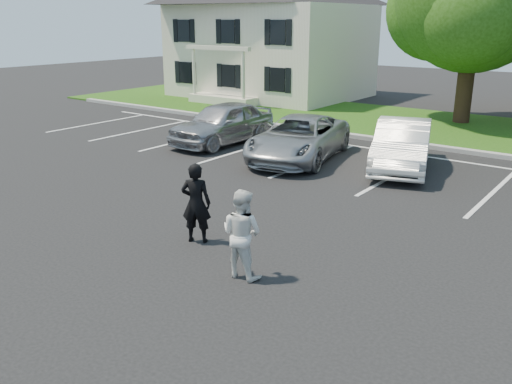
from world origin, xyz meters
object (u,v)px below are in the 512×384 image
Objects in this scene: man_white_shirt at (242,233)px; car_silver_minivan at (299,138)px; car_white_sedan at (402,145)px; house at (271,30)px; man_black_suit at (196,203)px; car_silver_west at (223,123)px.

man_white_shirt is 0.32× the size of car_silver_minivan.
car_white_sedan is at bearing -88.06° from man_white_shirt.
house is at bearing 120.36° from car_white_sedan.
man_black_suit reaches higher than man_white_shirt.
man_white_shirt is at bearing 130.75° from man_black_suit.
man_white_shirt reaches higher than car_silver_minivan.
car_white_sedan reaches higher than car_silver_minivan.
man_black_suit reaches higher than car_silver_west.
man_black_suit is at bearing -52.16° from car_silver_west.
car_white_sedan is (6.73, 0.52, -0.03)m from car_silver_west.
car_white_sedan is at bearing 5.58° from car_silver_west.
house is 2.28× the size of car_silver_west.
man_black_suit reaches higher than car_silver_minivan.
man_black_suit is at bearing -58.75° from house.
car_silver_west is at bearing -50.13° from man_white_shirt.
man_black_suit reaches higher than car_white_sedan.
car_silver_west is at bearing 166.02° from car_white_sedan.
car_silver_west is 6.75m from car_white_sedan.
man_black_suit is 7.47m from car_silver_minivan.
man_black_suit is 0.33× the size of car_silver_minivan.
man_white_shirt is at bearing -76.77° from car_silver_minivan.
man_black_suit is 0.37× the size of car_white_sedan.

